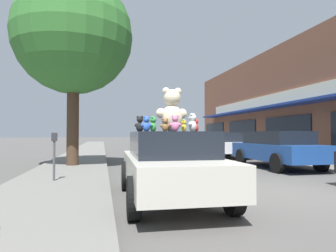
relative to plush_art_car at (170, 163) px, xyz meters
The scene contains 17 objects.
ground_plane 2.77m from the plush_art_car, ahead, with size 260.00×260.00×0.00m, color #514F4C.
sidewalk_near 2.58m from the plush_art_car, behind, with size 2.60×90.00×0.13m.
plush_art_car is the anchor object (origin of this frame).
teddy_bear_giant 1.09m from the plush_art_car, 56.88° to the right, with size 0.67×0.41×0.91m.
teddy_bear_brown 0.82m from the plush_art_car, 124.50° to the right, with size 0.20×0.13×0.27m.
teddy_bear_red 1.03m from the plush_art_car, 18.55° to the left, with size 0.18×0.21×0.29m.
teddy_bear_purple 0.83m from the plush_art_car, 63.39° to the left, with size 0.21×0.13×0.28m.
teddy_bear_blue 0.97m from the plush_art_car, 148.18° to the left, with size 0.26×0.18×0.34m.
teddy_bear_yellow 0.89m from the plush_art_car, 65.91° to the right, with size 0.13×0.18×0.24m.
teddy_bear_pink 1.01m from the plush_art_car, 93.36° to the right, with size 0.23×0.17×0.31m.
teddy_bear_green 1.17m from the plush_art_car, 104.97° to the left, with size 0.22×0.27×0.37m.
teddy_bear_white 0.95m from the plush_art_car, 24.19° to the right, with size 0.25×0.26×0.38m.
teddy_bear_black 1.39m from the plush_art_car, 116.60° to the left, with size 0.28×0.24×0.39m.
parked_car_far_center 7.26m from the plush_art_car, 41.03° to the left, with size 1.96×4.51×1.47m.
parked_car_far_right 11.60m from the plush_art_car, 61.82° to the left, with size 1.90×4.13×1.46m.
street_tree 8.34m from the plush_art_car, 111.29° to the left, with size 4.75×4.75×7.61m.
parking_meter 3.56m from the plush_art_car, 137.38° to the left, with size 0.14×0.10×1.27m.
Camera 1 is at (-4.01, -6.22, 1.36)m, focal length 32.00 mm.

